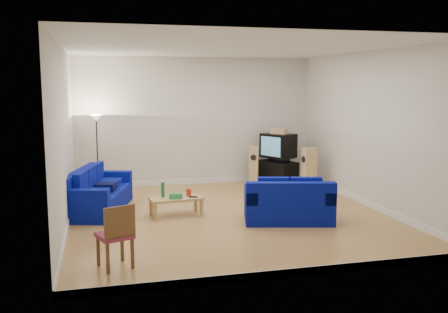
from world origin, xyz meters
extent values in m
cube|color=olive|center=(0.00, 0.00, 0.00)|extent=(6.00, 6.50, 0.01)
cube|color=white|center=(0.00, 0.00, 3.20)|extent=(6.00, 6.50, 0.01)
cube|color=silver|center=(0.00, 3.25, 1.60)|extent=(6.00, 0.01, 3.20)
cube|color=silver|center=(0.00, -3.25, 1.60)|extent=(6.00, 0.01, 3.20)
cube|color=silver|center=(-3.00, 0.00, 1.60)|extent=(0.01, 6.50, 3.20)
cube|color=silver|center=(3.00, 0.00, 1.60)|extent=(0.01, 6.50, 3.20)
cube|color=white|center=(0.00, 3.24, 0.06)|extent=(6.00, 0.02, 0.12)
cube|color=white|center=(0.00, -3.24, 0.06)|extent=(6.00, 0.02, 0.12)
cube|color=white|center=(-2.99, 0.00, 0.06)|extent=(0.02, 6.50, 0.12)
cube|color=white|center=(2.99, 0.00, 0.06)|extent=(0.02, 6.50, 0.12)
cube|color=navy|center=(-2.45, 1.00, 0.20)|extent=(1.46, 2.30, 0.41)
cube|color=navy|center=(-2.79, 1.10, 0.62)|extent=(0.78, 2.11, 0.42)
cube|color=navy|center=(-2.19, 1.93, 0.52)|extent=(0.94, 0.45, 0.23)
cube|color=navy|center=(-2.71, 0.08, 0.52)|extent=(0.94, 0.45, 0.23)
cube|color=black|center=(-2.31, 0.96, 0.50)|extent=(0.48, 0.48, 0.12)
cube|color=navy|center=(0.96, -0.66, 0.20)|extent=(1.77, 1.26, 0.40)
cube|color=navy|center=(0.88, -0.99, 0.60)|extent=(1.60, 0.59, 0.41)
cube|color=navy|center=(0.29, -0.49, 0.51)|extent=(0.42, 0.92, 0.23)
cube|color=navy|center=(1.64, -0.83, 0.51)|extent=(0.42, 0.92, 0.23)
cube|color=black|center=(1.00, -0.52, 0.49)|extent=(0.46, 0.46, 0.11)
cube|color=tan|center=(-1.00, 0.23, 0.34)|extent=(1.04, 0.59, 0.05)
cube|color=tan|center=(-1.43, -0.02, 0.16)|extent=(0.07, 0.07, 0.31)
cube|color=tan|center=(-1.47, 0.38, 0.16)|extent=(0.07, 0.07, 0.31)
cube|color=tan|center=(-0.53, 0.07, 0.16)|extent=(0.07, 0.07, 0.31)
cube|color=tan|center=(-0.57, 0.47, 0.16)|extent=(0.07, 0.07, 0.31)
cylinder|color=#197233|center=(-1.24, 0.30, 0.51)|extent=(0.09, 0.09, 0.29)
cube|color=green|center=(-1.02, 0.12, 0.41)|extent=(0.25, 0.14, 0.10)
cylinder|color=red|center=(-0.74, 0.29, 0.43)|extent=(0.12, 0.12, 0.14)
cube|color=black|center=(-0.68, 0.14, 0.37)|extent=(0.17, 0.10, 0.02)
cube|color=black|center=(1.98, 2.63, 0.30)|extent=(0.90, 1.11, 0.59)
cube|color=black|center=(2.02, 2.64, 0.64)|extent=(0.55, 0.55, 0.10)
cube|color=black|center=(1.99, 2.66, 0.99)|extent=(0.88, 0.96, 0.60)
cube|color=#366478|center=(1.73, 2.51, 0.99)|extent=(0.32, 0.55, 0.48)
cube|color=tan|center=(1.96, 2.59, 1.37)|extent=(0.40, 0.41, 0.14)
cube|color=tan|center=(1.35, 2.70, 0.49)|extent=(0.32, 0.35, 0.98)
cylinder|color=black|center=(1.30, 2.56, 0.72)|extent=(0.14, 0.07, 0.14)
cube|color=tan|center=(2.45, 1.78, 0.52)|extent=(0.33, 0.28, 1.03)
cylinder|color=black|center=(2.29, 1.76, 0.76)|extent=(0.04, 0.15, 0.15)
cylinder|color=black|center=(-2.45, 2.68, 0.01)|extent=(0.24, 0.24, 0.03)
cylinder|color=black|center=(-2.45, 2.68, 0.88)|extent=(0.03, 0.03, 1.71)
cone|color=white|center=(-2.45, 2.68, 1.76)|extent=(0.31, 0.31, 0.14)
cube|color=brown|center=(-2.35, -2.53, 0.22)|extent=(0.05, 0.05, 0.44)
cube|color=brown|center=(-2.47, -2.19, 0.22)|extent=(0.05, 0.05, 0.44)
cube|color=brown|center=(-2.01, -2.40, 0.22)|extent=(0.05, 0.05, 0.44)
cube|color=brown|center=(-2.14, -2.07, 0.22)|extent=(0.05, 0.05, 0.44)
cube|color=#8B2D43|center=(-2.24, -2.30, 0.46)|extent=(0.56, 0.56, 0.06)
cube|color=brown|center=(-2.17, -2.48, 0.69)|extent=(0.42, 0.19, 0.44)
camera|label=1|loc=(-2.41, -9.12, 2.52)|focal=40.00mm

